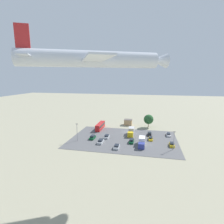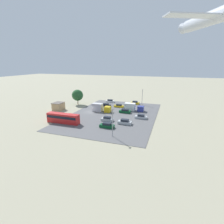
{
  "view_description": "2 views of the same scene",
  "coord_description": "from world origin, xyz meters",
  "px_view_note": "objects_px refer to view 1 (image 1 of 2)",
  "views": [
    {
      "loc": [
        -10.63,
        86.12,
        28.05
      ],
      "look_at": [
        1.99,
        26.38,
        15.83
      ],
      "focal_mm": 28.0,
      "sensor_mm": 36.0,
      "label": 1
    },
    {
      "loc": [
        62.74,
        31.49,
        20.14
      ],
      "look_at": [
        3.27,
        10.84,
        2.12
      ],
      "focal_mm": 28.0,
      "sensor_mm": 36.0,
      "label": 2
    }
  ],
  "objects_px": {
    "parked_car_2": "(168,135)",
    "parked_car_8": "(150,134)",
    "parked_car_0": "(172,145)",
    "parked_truck_1": "(142,142)",
    "parked_car_3": "(93,137)",
    "shed_building": "(128,122)",
    "parked_car_4": "(151,139)",
    "parked_car_6": "(117,147)",
    "airplane": "(97,59)",
    "parked_car_1": "(107,137)",
    "parked_truck_0": "(131,132)",
    "bus": "(100,126)",
    "parked_car_5": "(132,141)",
    "parked_car_7": "(101,142)"
  },
  "relations": [
    {
      "from": "parked_car_0",
      "to": "parked_car_7",
      "type": "relative_size",
      "value": 0.91
    },
    {
      "from": "bus",
      "to": "parked_car_4",
      "type": "relative_size",
      "value": 2.64
    },
    {
      "from": "shed_building",
      "to": "parked_car_0",
      "type": "xyz_separation_m",
      "value": [
        -21.57,
        29.31,
        -0.92
      ]
    },
    {
      "from": "parked_truck_1",
      "to": "shed_building",
      "type": "bearing_deg",
      "value": -73.17
    },
    {
      "from": "parked_truck_1",
      "to": "parked_car_2",
      "type": "bearing_deg",
      "value": -129.47
    },
    {
      "from": "bus",
      "to": "parked_car_1",
      "type": "bearing_deg",
      "value": 117.3
    },
    {
      "from": "parked_car_1",
      "to": "parked_car_8",
      "type": "bearing_deg",
      "value": -157.42
    },
    {
      "from": "shed_building",
      "to": "parked_car_0",
      "type": "height_order",
      "value": "shed_building"
    },
    {
      "from": "parked_car_0",
      "to": "parked_truck_1",
      "type": "height_order",
      "value": "parked_truck_1"
    },
    {
      "from": "parked_car_1",
      "to": "parked_truck_1",
      "type": "distance_m",
      "value": 17.35
    },
    {
      "from": "parked_car_1",
      "to": "parked_car_2",
      "type": "xyz_separation_m",
      "value": [
        -28.57,
        -9.19,
        -0.06
      ]
    },
    {
      "from": "parked_car_1",
      "to": "parked_truck_0",
      "type": "relative_size",
      "value": 0.54
    },
    {
      "from": "parked_car_5",
      "to": "parked_car_8",
      "type": "distance_m",
      "value": 13.79
    },
    {
      "from": "parked_car_0",
      "to": "parked_car_8",
      "type": "xyz_separation_m",
      "value": [
        9.01,
        -12.12,
        -0.05
      ]
    },
    {
      "from": "parked_car_7",
      "to": "shed_building",
      "type": "bearing_deg",
      "value": -104.25
    },
    {
      "from": "parked_car_4",
      "to": "parked_car_6",
      "type": "height_order",
      "value": "parked_car_6"
    },
    {
      "from": "parked_car_2",
      "to": "parked_car_8",
      "type": "distance_m",
      "value": 9.03
    },
    {
      "from": "parked_car_0",
      "to": "parked_truck_1",
      "type": "distance_m",
      "value": 12.34
    },
    {
      "from": "parked_car_2",
      "to": "parked_car_7",
      "type": "relative_size",
      "value": 0.98
    },
    {
      "from": "parked_car_6",
      "to": "parked_truck_0",
      "type": "relative_size",
      "value": 0.55
    },
    {
      "from": "bus",
      "to": "parked_car_0",
      "type": "relative_size",
      "value": 2.79
    },
    {
      "from": "parked_car_1",
      "to": "parked_car_5",
      "type": "height_order",
      "value": "parked_car_5"
    },
    {
      "from": "parked_car_4",
      "to": "parked_car_7",
      "type": "distance_m",
      "value": 22.88
    },
    {
      "from": "parked_car_2",
      "to": "airplane",
      "type": "xyz_separation_m",
      "value": [
        23.33,
        40.36,
        31.85
      ]
    },
    {
      "from": "parked_car_1",
      "to": "parked_truck_1",
      "type": "height_order",
      "value": "parked_truck_1"
    },
    {
      "from": "parked_car_8",
      "to": "parked_truck_1",
      "type": "relative_size",
      "value": 0.56
    },
    {
      "from": "parked_car_2",
      "to": "airplane",
      "type": "relative_size",
      "value": 0.12
    },
    {
      "from": "shed_building",
      "to": "parked_car_0",
      "type": "relative_size",
      "value": 1.14
    },
    {
      "from": "parked_car_6",
      "to": "parked_car_8",
      "type": "distance_m",
      "value": 22.93
    },
    {
      "from": "parked_car_2",
      "to": "parked_car_4",
      "type": "height_order",
      "value": "parked_car_4"
    },
    {
      "from": "parked_car_1",
      "to": "airplane",
      "type": "bearing_deg",
      "value": 99.55
    },
    {
      "from": "parked_car_6",
      "to": "parked_truck_1",
      "type": "xyz_separation_m",
      "value": [
        -9.69,
        -5.21,
        0.82
      ]
    },
    {
      "from": "parked_car_8",
      "to": "parked_truck_1",
      "type": "height_order",
      "value": "parked_truck_1"
    },
    {
      "from": "shed_building",
      "to": "parked_car_0",
      "type": "bearing_deg",
      "value": 126.35
    },
    {
      "from": "parked_car_4",
      "to": "parked_car_6",
      "type": "distance_m",
      "value": 18.43
    },
    {
      "from": "parked_car_6",
      "to": "parked_truck_1",
      "type": "distance_m",
      "value": 11.04
    },
    {
      "from": "parked_car_0",
      "to": "parked_car_8",
      "type": "distance_m",
      "value": 15.1
    },
    {
      "from": "parked_car_1",
      "to": "parked_truck_0",
      "type": "distance_m",
      "value": 12.83
    },
    {
      "from": "bus",
      "to": "parked_car_6",
      "type": "relative_size",
      "value": 2.68
    },
    {
      "from": "parked_car_2",
      "to": "parked_car_8",
      "type": "height_order",
      "value": "parked_car_8"
    },
    {
      "from": "parked_car_3",
      "to": "parked_truck_1",
      "type": "bearing_deg",
      "value": 171.58
    },
    {
      "from": "shed_building",
      "to": "parked_car_5",
      "type": "relative_size",
      "value": 1.0
    },
    {
      "from": "bus",
      "to": "airplane",
      "type": "relative_size",
      "value": 0.32
    },
    {
      "from": "parked_car_4",
      "to": "parked_car_5",
      "type": "relative_size",
      "value": 0.93
    },
    {
      "from": "parked_truck_1",
      "to": "parked_car_0",
      "type": "bearing_deg",
      "value": -172.4
    },
    {
      "from": "parked_car_2",
      "to": "parked_car_4",
      "type": "bearing_deg",
      "value": -138.98
    },
    {
      "from": "parked_car_0",
      "to": "parked_car_1",
      "type": "height_order",
      "value": "parked_car_1"
    },
    {
      "from": "shed_building",
      "to": "parked_car_3",
      "type": "bearing_deg",
      "value": 64.36
    },
    {
      "from": "airplane",
      "to": "parked_car_2",
      "type": "bearing_deg",
      "value": 124.16
    },
    {
      "from": "parked_car_0",
      "to": "parked_car_5",
      "type": "xyz_separation_m",
      "value": [
        16.68,
        -0.66,
        0.02
      ]
    }
  ]
}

